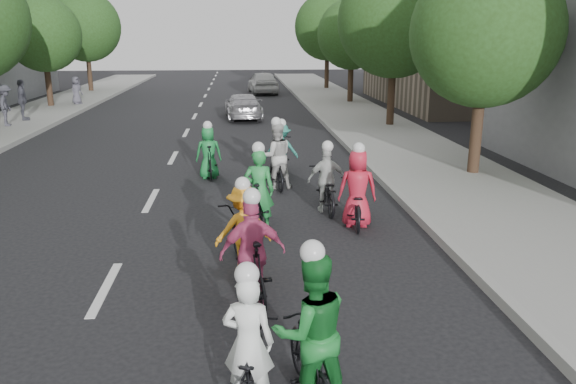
{
  "coord_description": "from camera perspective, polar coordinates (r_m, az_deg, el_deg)",
  "views": [
    {
      "loc": [
        2.18,
        -8.42,
        3.88
      ],
      "look_at": [
        3.09,
        1.89,
        1.0
      ],
      "focal_mm": 35.0,
      "sensor_mm": 36.0,
      "label": 1
    }
  ],
  "objects": [
    {
      "name": "ground",
      "position": [
        9.52,
        -18.07,
        -9.31
      ],
      "size": [
        120.0,
        120.0,
        0.0
      ],
      "primitive_type": "plane",
      "color": "black",
      "rests_on": "ground"
    },
    {
      "name": "sidewalk_right",
      "position": [
        19.69,
        12.26,
        4.06
      ],
      "size": [
        4.0,
        80.0,
        0.15
      ],
      "primitive_type": "cube",
      "color": "gray",
      "rests_on": "ground"
    },
    {
      "name": "curb_right",
      "position": [
        19.2,
        6.68,
        4.07
      ],
      "size": [
        0.18,
        80.0,
        0.18
      ],
      "primitive_type": "cube",
      "color": "#999993",
      "rests_on": "ground"
    },
    {
      "name": "bldg_se",
      "position": [
        35.24,
        18.67,
        14.98
      ],
      "size": [
        10.0,
        14.0,
        8.0
      ],
      "primitive_type": "cube",
      "color": "gray",
      "rests_on": "ground"
    },
    {
      "name": "tree_l_4",
      "position": [
        34.04,
        -23.62,
        14.46
      ],
      "size": [
        4.0,
        4.0,
        5.97
      ],
      "color": "black",
      "rests_on": "ground"
    },
    {
      "name": "tree_l_5",
      "position": [
        42.7,
        -19.9,
        15.53
      ],
      "size": [
        4.8,
        4.8,
        6.93
      ],
      "color": "black",
      "rests_on": "ground"
    },
    {
      "name": "tree_r_0",
      "position": [
        16.41,
        19.41,
        15.01
      ],
      "size": [
        4.0,
        4.0,
        5.97
      ],
      "color": "black",
      "rests_on": "ground"
    },
    {
      "name": "tree_r_1",
      "position": [
        24.92,
        10.8,
        16.77
      ],
      "size": [
        4.8,
        4.8,
        6.93
      ],
      "color": "black",
      "rests_on": "ground"
    },
    {
      "name": "tree_r_2",
      "position": [
        33.67,
        6.5,
        15.61
      ],
      "size": [
        4.0,
        4.0,
        5.97
      ],
      "color": "black",
      "rests_on": "ground"
    },
    {
      "name": "tree_r_3",
      "position": [
        42.54,
        4.04,
        16.38
      ],
      "size": [
        4.8,
        4.8,
        6.93
      ],
      "color": "black",
      "rests_on": "ground"
    },
    {
      "name": "cyclist_0",
      "position": [
        6.32,
        -4.02,
        -16.46
      ],
      "size": [
        0.82,
        1.6,
        1.67
      ],
      "rotation": [
        0.0,
        0.0,
        2.94
      ],
      "color": "black",
      "rests_on": "ground"
    },
    {
      "name": "cyclist_1",
      "position": [
        6.2,
        2.34,
        -15.02
      ],
      "size": [
        0.95,
        1.59,
        1.9
      ],
      "rotation": [
        0.0,
        0.0,
        3.32
      ],
      "color": "black",
      "rests_on": "ground"
    },
    {
      "name": "cyclist_2",
      "position": [
        9.58,
        -4.52,
        -4.44
      ],
      "size": [
        1.07,
        2.05,
        1.65
      ],
      "rotation": [
        0.0,
        0.0,
        3.35
      ],
      "color": "black",
      "rests_on": "ground"
    },
    {
      "name": "cyclist_3",
      "position": [
        8.34,
        -3.59,
        -7.11
      ],
      "size": [
        1.03,
        1.85,
        1.82
      ],
      "rotation": [
        0.0,
        0.0,
        3.31
      ],
      "color": "black",
      "rests_on": "ground"
    },
    {
      "name": "cyclist_4",
      "position": [
        11.87,
        6.98,
        -0.5
      ],
      "size": [
        0.87,
        1.84,
        1.8
      ],
      "rotation": [
        0.0,
        0.0,
        3.0
      ],
      "color": "black",
      "rests_on": "ground"
    },
    {
      "name": "cyclist_5",
      "position": [
        11.55,
        -2.97,
        -0.73
      ],
      "size": [
        0.75,
        1.8,
        1.85
      ],
      "rotation": [
        0.0,
        0.0,
        2.99
      ],
      "color": "black",
      "rests_on": "ground"
    },
    {
      "name": "cyclist_6",
      "position": [
        14.74,
        -1.21,
        2.99
      ],
      "size": [
        0.91,
        1.75,
        1.88
      ],
      "rotation": [
        0.0,
        0.0,
        3.26
      ],
      "color": "black",
      "rests_on": "ground"
    },
    {
      "name": "cyclist_7",
      "position": [
        16.34,
        -0.66,
        4.09
      ],
      "size": [
        1.01,
        1.86,
        1.61
      ],
      "rotation": [
        0.0,
        0.0,
        2.99
      ],
      "color": "black",
      "rests_on": "ground"
    },
    {
      "name": "cyclist_8",
      "position": [
        12.8,
        3.92,
        0.55
      ],
      "size": [
        0.88,
        1.85,
        1.65
      ],
      "rotation": [
        0.0,
        0.0,
        3.16
      ],
      "color": "black",
      "rests_on": "ground"
    },
    {
      "name": "cyclist_9",
      "position": [
        15.96,
        -8.04,
        3.55
      ],
      "size": [
        0.77,
        1.65,
        1.62
      ],
      "rotation": [
        0.0,
        0.0,
        3.25
      ],
      "color": "black",
      "rests_on": "ground"
    },
    {
      "name": "follow_car_lead",
      "position": [
        27.63,
        -4.59,
        8.69
      ],
      "size": [
        1.95,
        4.23,
        1.2
      ],
      "primitive_type": "imported",
      "rotation": [
        0.0,
        0.0,
        3.21
      ],
      "color": "#A9A9AD",
      "rests_on": "ground"
    },
    {
      "name": "follow_car_trail",
      "position": [
        39.9,
        -2.57,
        11.08
      ],
      "size": [
        2.16,
        4.65,
        1.54
      ],
      "primitive_type": "imported",
      "rotation": [
        0.0,
        0.0,
        3.22
      ],
      "color": "silver",
      "rests_on": "ground"
    },
    {
      "name": "spectator_0",
      "position": [
        27.09,
        -26.74,
        7.87
      ],
      "size": [
        0.86,
        1.24,
        1.75
      ],
      "primitive_type": "imported",
      "rotation": [
        0.0,
        0.0,
        1.77
      ],
      "color": "#44444F",
      "rests_on": "sidewalk_left"
    },
    {
      "name": "spectator_1",
      "position": [
        28.57,
        -25.38,
        8.45
      ],
      "size": [
        0.79,
        1.17,
        1.84
      ],
      "primitive_type": "imported",
      "rotation": [
        0.0,
        0.0,
        1.91
      ],
      "color": "#51525E",
      "rests_on": "sidewalk_left"
    },
    {
      "name": "spectator_2",
      "position": [
        34.44,
        -20.7,
        9.64
      ],
      "size": [
        0.75,
        0.88,
        1.53
      ],
      "primitive_type": "imported",
      "rotation": [
        0.0,
        0.0,
        1.15
      ],
      "color": "#53515F",
      "rests_on": "sidewalk_left"
    }
  ]
}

